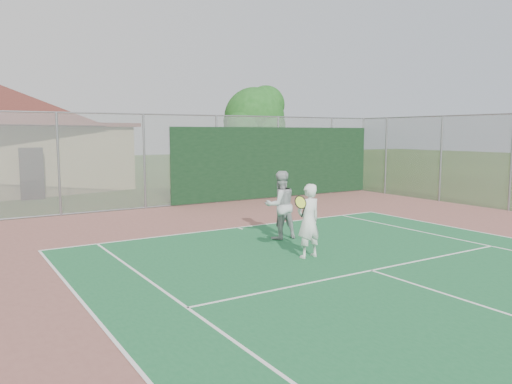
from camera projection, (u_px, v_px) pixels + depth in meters
The scene contains 5 objects.
back_fence at pixel (219, 162), 20.02m from camera, with size 20.08×0.11×3.53m.
side_fence_right at pixel (441, 159), 20.43m from camera, with size 0.08×9.00×3.50m.
tree at pixel (256, 120), 26.55m from camera, with size 3.81×3.61×5.32m.
player_white_front at pixel (308, 221), 11.18m from camera, with size 0.94×0.66×1.68m.
player_grey_back at pixel (280, 206), 13.17m from camera, with size 0.95×0.78×1.81m.
Camera 1 is at (-7.31, -0.76, 2.83)m, focal length 35.00 mm.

